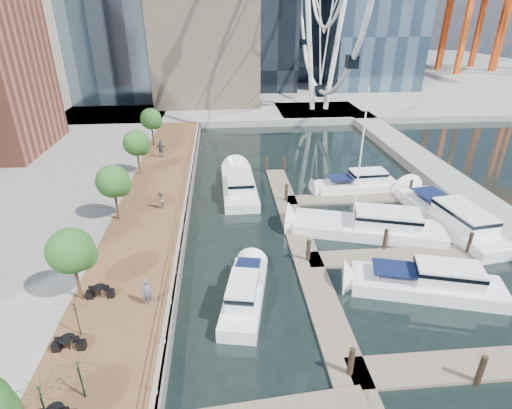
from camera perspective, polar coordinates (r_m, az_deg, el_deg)
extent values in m
plane|color=black|center=(22.66, 3.86, -19.94)|extent=(520.00, 520.00, 0.00)
cube|color=brown|center=(34.91, -14.70, -1.78)|extent=(6.00, 60.00, 1.00)
cube|color=#595954|center=(34.51, -9.79, -1.61)|extent=(0.25, 60.00, 1.00)
cube|color=gray|center=(118.62, -3.86, 18.28)|extent=(200.00, 114.00, 1.00)
cube|color=gray|center=(45.08, 25.79, 2.82)|extent=(4.00, 60.00, 1.00)
cube|color=gray|center=(71.36, 8.92, 12.91)|extent=(14.00, 12.00, 1.00)
cube|color=#6D6051|center=(30.78, 6.64, -5.90)|extent=(2.00, 32.00, 0.20)
cube|color=#6D6051|center=(24.17, 27.71, -19.74)|extent=(12.00, 2.00, 0.20)
cube|color=#6D6051|center=(30.90, 18.43, -7.07)|extent=(12.00, 2.00, 0.20)
cube|color=#6D6051|center=(39.06, 13.04, 0.82)|extent=(12.00, 2.00, 0.20)
cylinder|color=white|center=(69.08, 7.55, 23.90)|extent=(0.80, 0.80, 26.00)
cylinder|color=white|center=(70.28, 11.90, 23.64)|extent=(0.80, 0.80, 26.00)
cylinder|color=#3F2B1C|center=(25.55, -24.09, -10.02)|extent=(0.20, 0.20, 2.40)
sphere|color=#265B1E|center=(24.46, -24.98, -6.01)|extent=(2.60, 2.60, 2.60)
cylinder|color=#3F2B1C|center=(33.82, -19.26, -0.15)|extent=(0.20, 0.20, 2.40)
sphere|color=#265B1E|center=(33.00, -19.79, 3.13)|extent=(2.60, 2.60, 2.60)
cylinder|color=#3F2B1C|center=(42.83, -16.41, 5.73)|extent=(0.20, 0.20, 2.40)
sphere|color=#265B1E|center=(42.19, -16.77, 8.40)|extent=(2.60, 2.60, 2.60)
cylinder|color=#3F2B1C|center=(52.20, -14.54, 9.53)|extent=(0.20, 0.20, 2.40)
sphere|color=#265B1E|center=(51.68, -14.80, 11.75)|extent=(2.60, 2.60, 2.60)
imported|color=#50566B|center=(23.97, -15.26, -12.03)|extent=(0.71, 0.56, 1.73)
imported|color=#7E6857|center=(34.73, -13.51, 0.55)|extent=(0.61, 0.77, 1.55)
imported|color=#2C2E38|center=(47.34, -13.43, 7.71)|extent=(1.21, 0.65, 1.97)
imported|color=#0D3216|center=(19.48, -28.09, -24.24)|extent=(3.14, 3.18, 2.41)
imported|color=#0E341D|center=(20.03, -23.76, -21.95)|extent=(2.89, 2.92, 2.16)
imported|color=#0D3217|center=(23.07, -24.16, -14.75)|extent=(2.91, 2.94, 2.12)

